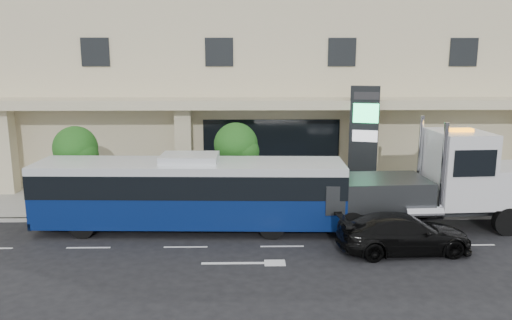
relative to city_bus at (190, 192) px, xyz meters
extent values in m
plane|color=black|center=(4.00, -0.73, -1.77)|extent=(120.00, 120.00, 0.00)
cube|color=gray|center=(4.00, 4.27, -1.70)|extent=(120.00, 6.00, 0.15)
cube|color=gray|center=(4.00, 1.27, -1.70)|extent=(120.00, 0.30, 0.15)
cube|color=beige|center=(4.00, 14.77, 8.23)|extent=(60.00, 15.00, 20.00)
cube|color=beige|center=(4.00, 6.07, 3.43)|extent=(60.00, 2.80, 0.50)
cube|color=black|center=(4.00, 7.24, 0.38)|extent=(8.00, 0.12, 4.00)
cube|color=beige|center=(-11.00, 6.07, 0.83)|extent=(0.90, 0.90, 4.90)
cube|color=beige|center=(-1.00, 6.07, 0.83)|extent=(0.90, 0.90, 4.90)
cube|color=beige|center=(9.00, 6.07, 0.83)|extent=(0.90, 0.90, 4.90)
cylinder|color=#422B19|center=(-6.00, 2.87, -0.22)|extent=(0.14, 0.14, 2.80)
sphere|color=#1D4914|center=(-6.00, 2.87, 1.50)|extent=(2.20, 2.20, 2.20)
sphere|color=#1D4914|center=(-5.65, 2.67, 1.18)|extent=(1.65, 1.65, 1.65)
sphere|color=#1D4914|center=(-6.30, 3.07, 1.10)|extent=(1.54, 1.54, 1.54)
cylinder|color=#422B19|center=(2.00, 2.87, -0.15)|extent=(0.14, 0.14, 2.94)
sphere|color=#1D4914|center=(2.00, 2.87, 1.65)|extent=(2.20, 2.20, 2.20)
sphere|color=#1D4914|center=(2.35, 2.67, 1.32)|extent=(1.65, 1.65, 1.65)
sphere|color=#1D4914|center=(1.70, 3.07, 1.23)|extent=(1.54, 1.54, 1.54)
cylinder|color=#422B19|center=(13.50, 2.87, -0.26)|extent=(0.14, 0.14, 2.73)
sphere|color=#1D4914|center=(13.50, 2.87, 1.42)|extent=(2.00, 2.00, 2.00)
sphere|color=#1D4914|center=(13.85, 2.67, 1.11)|extent=(1.50, 1.50, 1.50)
sphere|color=#1D4914|center=(13.20, 3.07, 1.03)|extent=(1.40, 1.40, 1.40)
cylinder|color=black|center=(-4.59, -1.05, -1.20)|extent=(1.15, 0.38, 1.14)
cylinder|color=black|center=(-4.52, 1.34, -1.20)|extent=(1.15, 0.38, 1.14)
cylinder|color=black|center=(3.62, -1.31, -1.20)|extent=(1.15, 0.38, 1.14)
cylinder|color=black|center=(3.70, 1.08, -1.20)|extent=(1.15, 0.38, 1.14)
cube|color=#081A50|center=(0.01, 0.00, -0.69)|extent=(13.78, 3.29, 1.37)
cube|color=black|center=(0.01, 0.00, 0.51)|extent=(13.78, 3.34, 1.03)
cube|color=silver|center=(0.01, 0.00, 1.20)|extent=(13.78, 3.29, 0.34)
cube|color=silver|center=(0.01, 0.00, 1.54)|extent=(2.57, 1.91, 0.34)
cube|color=#2D3033|center=(-6.79, 0.22, -1.26)|extent=(0.23, 2.86, 0.34)
cube|color=#2D3033|center=(6.80, -0.22, -1.26)|extent=(0.23, 2.86, 0.34)
cube|color=#2D3033|center=(10.65, -0.03, -0.85)|extent=(9.79, 1.71, 0.46)
cube|color=silver|center=(14.37, 0.18, 0.23)|extent=(2.44, 2.76, 1.72)
cube|color=silver|center=(12.08, 0.05, 1.04)|extent=(2.45, 2.99, 3.32)
cube|color=black|center=(13.17, 0.11, 1.55)|extent=(0.25, 2.52, 1.37)
cylinder|color=silver|center=(10.89, -1.28, 1.32)|extent=(0.22, 0.22, 3.90)
cylinder|color=silver|center=(10.75, 1.23, 1.32)|extent=(0.22, 0.22, 3.90)
cube|color=#2D3033|center=(8.19, -0.18, 0.00)|extent=(4.96, 3.03, 1.26)
cube|color=#2D3033|center=(5.44, -0.34, -0.68)|extent=(1.85, 0.43, 0.25)
cube|color=#2D3033|center=(4.76, -0.38, -1.14)|extent=(0.41, 2.08, 0.21)
cube|color=orange|center=(12.08, 0.05, 2.75)|extent=(1.05, 0.46, 0.16)
cylinder|color=black|center=(13.98, -1.05, -1.14)|extent=(1.28, 0.44, 1.26)
cylinder|color=black|center=(13.84, 1.36, -1.14)|extent=(1.28, 0.44, 1.26)
cylinder|color=black|center=(8.49, -1.37, -1.14)|extent=(1.28, 0.44, 1.26)
cylinder|color=black|center=(8.35, 1.04, -1.14)|extent=(1.28, 0.44, 1.26)
cylinder|color=black|center=(7.00, -1.45, -1.14)|extent=(1.28, 0.44, 1.26)
cylinder|color=black|center=(6.86, 0.95, -1.14)|extent=(1.28, 0.44, 1.26)
imported|color=black|center=(8.84, -2.87, -1.00)|extent=(5.50, 2.58, 1.55)
cube|color=black|center=(8.85, 4.70, 1.42)|extent=(1.60, 0.92, 6.08)
cube|color=#25E279|center=(8.85, 4.42, 3.04)|extent=(1.28, 0.43, 1.01)
cube|color=silver|center=(8.85, 4.42, 1.82)|extent=(1.28, 0.43, 0.61)
cube|color=#262628|center=(8.85, 4.42, 3.95)|extent=(1.28, 0.43, 0.41)
camera|label=1|loc=(2.55, -21.75, 5.89)|focal=35.00mm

